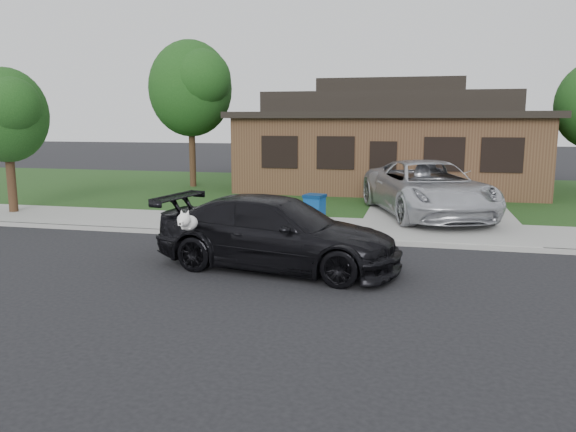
# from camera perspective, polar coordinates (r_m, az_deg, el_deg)

# --- Properties ---
(ground) EXTENTS (120.00, 120.00, 0.00)m
(ground) POSITION_cam_1_polar(r_m,az_deg,el_deg) (12.04, -13.77, -5.35)
(ground) COLOR black
(ground) RESTS_ON ground
(sidewalk) EXTENTS (60.00, 3.00, 0.12)m
(sidewalk) POSITION_cam_1_polar(r_m,az_deg,el_deg) (16.52, -5.92, -0.82)
(sidewalk) COLOR gray
(sidewalk) RESTS_ON ground
(curb) EXTENTS (60.00, 0.12, 0.12)m
(curb) POSITION_cam_1_polar(r_m,az_deg,el_deg) (15.14, -7.78, -1.83)
(curb) COLOR gray
(curb) RESTS_ON ground
(lawn) EXTENTS (60.00, 13.00, 0.13)m
(lawn) POSITION_cam_1_polar(r_m,az_deg,el_deg) (24.13, 0.32, 2.60)
(lawn) COLOR #193814
(lawn) RESTS_ON ground
(driveway) EXTENTS (4.50, 13.00, 0.14)m
(driveway) POSITION_cam_1_polar(r_m,az_deg,el_deg) (20.56, 14.90, 1.03)
(driveway) COLOR gray
(driveway) RESTS_ON ground
(sedan) EXTENTS (5.42, 2.85, 1.50)m
(sedan) POSITION_cam_1_polar(r_m,az_deg,el_deg) (11.69, -1.10, -1.73)
(sedan) COLOR black
(sedan) RESTS_ON ground
(minivan) EXTENTS (4.65, 6.67, 1.69)m
(minivan) POSITION_cam_1_polar(r_m,az_deg,el_deg) (17.85, 13.99, 2.74)
(minivan) COLOR #BABCC2
(minivan) RESTS_ON driveway
(recycling_bin) EXTENTS (0.64, 0.64, 0.89)m
(recycling_bin) POSITION_cam_1_polar(r_m,az_deg,el_deg) (15.82, 2.71, 0.63)
(recycling_bin) COLOR navy
(recycling_bin) RESTS_ON sidewalk
(house) EXTENTS (12.60, 8.60, 4.65)m
(house) POSITION_cam_1_polar(r_m,az_deg,el_deg) (25.38, 10.27, 7.49)
(house) COLOR #422B1C
(house) RESTS_ON ground
(tree_0) EXTENTS (3.78, 3.60, 6.34)m
(tree_0) POSITION_cam_1_polar(r_m,az_deg,el_deg) (25.19, -9.64, 12.83)
(tree_0) COLOR #332114
(tree_0) RESTS_ON ground
(tree_2) EXTENTS (2.73, 2.60, 4.59)m
(tree_2) POSITION_cam_1_polar(r_m,az_deg,el_deg) (20.02, -26.65, 9.29)
(tree_2) COLOR #332114
(tree_2) RESTS_ON ground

